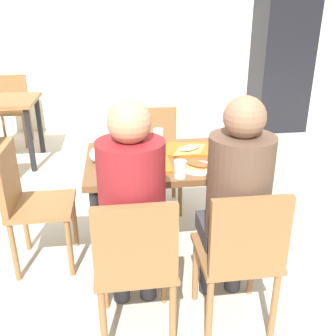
# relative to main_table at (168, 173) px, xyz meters

# --- Properties ---
(ground_plane) EXTENTS (10.00, 10.00, 0.02)m
(ground_plane) POSITION_rel_main_table_xyz_m (0.00, 0.00, -0.63)
(ground_plane) COLOR beige
(back_wall) EXTENTS (10.00, 0.10, 2.80)m
(back_wall) POSITION_rel_main_table_xyz_m (0.00, 3.20, 0.78)
(back_wall) COLOR silver
(back_wall) RESTS_ON ground_plane
(main_table) EXTENTS (1.05, 0.74, 0.72)m
(main_table) POSITION_rel_main_table_xyz_m (0.00, 0.00, 0.00)
(main_table) COLOR brown
(main_table) RESTS_ON ground_plane
(chair_near_left) EXTENTS (0.40, 0.40, 0.85)m
(chair_near_left) POSITION_rel_main_table_xyz_m (-0.26, -0.75, -0.12)
(chair_near_left) COLOR olive
(chair_near_left) RESTS_ON ground_plane
(chair_near_right) EXTENTS (0.40, 0.40, 0.85)m
(chair_near_right) POSITION_rel_main_table_xyz_m (0.26, -0.75, -0.12)
(chair_near_right) COLOR olive
(chair_near_right) RESTS_ON ground_plane
(chair_far_side) EXTENTS (0.40, 0.40, 0.85)m
(chair_far_side) POSITION_rel_main_table_xyz_m (0.00, 0.75, -0.12)
(chair_far_side) COLOR olive
(chair_far_side) RESTS_ON ground_plane
(chair_left_end) EXTENTS (0.40, 0.40, 0.85)m
(chair_left_end) POSITION_rel_main_table_xyz_m (-0.91, 0.00, -0.12)
(chair_left_end) COLOR olive
(chair_left_end) RESTS_ON ground_plane
(person_in_red) EXTENTS (0.32, 0.42, 1.26)m
(person_in_red) POSITION_rel_main_table_xyz_m (-0.26, -0.61, 0.13)
(person_in_red) COLOR #383842
(person_in_red) RESTS_ON ground_plane
(person_in_brown_jacket) EXTENTS (0.32, 0.42, 1.26)m
(person_in_brown_jacket) POSITION_rel_main_table_xyz_m (0.26, -0.61, 0.13)
(person_in_brown_jacket) COLOR #383842
(person_in_brown_jacket) RESTS_ON ground_plane
(tray_red_near) EXTENTS (0.36, 0.26, 0.02)m
(tray_red_near) POSITION_rel_main_table_xyz_m (-0.18, -0.13, 0.12)
(tray_red_near) COLOR #D85914
(tray_red_near) RESTS_ON main_table
(tray_red_far) EXTENTS (0.39, 0.31, 0.02)m
(tray_red_far) POSITION_rel_main_table_xyz_m (0.18, 0.11, 0.12)
(tray_red_far) COLOR #D85914
(tray_red_far) RESTS_ON main_table
(paper_plate_center) EXTENTS (0.22, 0.22, 0.01)m
(paper_plate_center) POSITION_rel_main_table_xyz_m (-0.16, 0.20, 0.11)
(paper_plate_center) COLOR white
(paper_plate_center) RESTS_ON main_table
(paper_plate_near_edge) EXTENTS (0.22, 0.22, 0.01)m
(paper_plate_near_edge) POSITION_rel_main_table_xyz_m (0.16, -0.20, 0.11)
(paper_plate_near_edge) COLOR white
(paper_plate_near_edge) RESTS_ON main_table
(pizza_slice_a) EXTENTS (0.23, 0.22, 0.02)m
(pizza_slice_a) POSITION_rel_main_table_xyz_m (-0.18, -0.14, 0.13)
(pizza_slice_a) COLOR #C68C47
(pizza_slice_a) RESTS_ON tray_red_near
(pizza_slice_b) EXTENTS (0.26, 0.25, 0.02)m
(pizza_slice_b) POSITION_rel_main_table_xyz_m (0.16, 0.08, 0.13)
(pizza_slice_b) COLOR tan
(pizza_slice_b) RESTS_ON tray_red_far
(pizza_slice_c) EXTENTS (0.21, 0.20, 0.02)m
(pizza_slice_c) POSITION_rel_main_table_xyz_m (-0.15, 0.21, 0.12)
(pizza_slice_c) COLOR #DBAD60
(pizza_slice_c) RESTS_ON paper_plate_center
(pizza_slice_d) EXTENTS (0.24, 0.25, 0.02)m
(pizza_slice_d) POSITION_rel_main_table_xyz_m (0.15, -0.18, 0.12)
(pizza_slice_d) COLOR #C68C47
(pizza_slice_d) RESTS_ON paper_plate_near_edge
(plastic_cup_a) EXTENTS (0.07, 0.07, 0.10)m
(plastic_cup_a) POSITION_rel_main_table_xyz_m (-0.03, 0.31, 0.16)
(plastic_cup_a) COLOR white
(plastic_cup_a) RESTS_ON main_table
(plastic_cup_b) EXTENTS (0.07, 0.07, 0.10)m
(plastic_cup_b) POSITION_rel_main_table_xyz_m (0.03, -0.31, 0.16)
(plastic_cup_b) COLOR white
(plastic_cup_b) RESTS_ON main_table
(plastic_cup_c) EXTENTS (0.07, 0.07, 0.10)m
(plastic_cup_c) POSITION_rel_main_table_xyz_m (-0.42, 0.06, 0.16)
(plastic_cup_c) COLOR white
(plastic_cup_c) RESTS_ON main_table
(soda_can) EXTENTS (0.07, 0.07, 0.12)m
(soda_can) POSITION_rel_main_table_xyz_m (0.45, 0.02, 0.17)
(soda_can) COLOR #B7BCC6
(soda_can) RESTS_ON main_table
(condiment_bottle) EXTENTS (0.06, 0.06, 0.16)m
(condiment_bottle) POSITION_rel_main_table_xyz_m (-0.34, 0.20, 0.19)
(condiment_bottle) COLOR orange
(condiment_bottle) RESTS_ON main_table
(foil_bundle) EXTENTS (0.10, 0.10, 0.10)m
(foil_bundle) POSITION_rel_main_table_xyz_m (-0.45, -0.02, 0.16)
(foil_bundle) COLOR silver
(foil_bundle) RESTS_ON main_table
(drink_fridge) EXTENTS (0.70, 0.60, 1.90)m
(drink_fridge) POSITION_rel_main_table_xyz_m (1.97, 2.85, 0.33)
(drink_fridge) COLOR black
(drink_fridge) RESTS_ON ground_plane
(background_chair_far) EXTENTS (0.40, 0.40, 0.85)m
(background_chair_far) POSITION_rel_main_table_xyz_m (-1.61, 2.68, -0.12)
(background_chair_far) COLOR olive
(background_chair_far) RESTS_ON ground_plane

